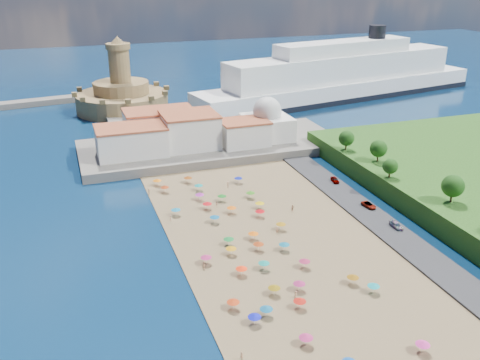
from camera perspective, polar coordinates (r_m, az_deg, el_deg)
name	(u,v)px	position (r m, az deg, el deg)	size (l,w,h in m)	color
ground	(259,254)	(121.97, 2.09, -7.92)	(700.00, 700.00, 0.00)	#071938
terrace	(211,146)	(187.73, -3.07, 3.61)	(90.00, 36.00, 3.00)	#59544C
jetty	(133,126)	(216.41, -11.32, 5.65)	(18.00, 70.00, 2.40)	#59544C
waterfront_buildings	(174,132)	(183.42, -7.10, 5.11)	(57.00, 29.00, 11.00)	silver
domed_building	(267,122)	(189.93, 2.89, 6.20)	(16.00, 16.00, 15.00)	silver
fortress	(122,96)	(243.89, -12.48, 8.74)	(40.00, 40.00, 32.40)	olive
cruise_ship	(342,78)	(265.56, 10.79, 10.65)	(154.22, 49.72, 33.36)	black
beach_parasols	(273,272)	(111.78, 3.55, -9.72)	(32.44, 113.80, 2.20)	gray
beachgoers	(252,252)	(120.38, 1.26, -7.72)	(35.29, 100.41, 1.89)	tan
parked_cars	(382,215)	(141.51, 14.95, -3.63)	(2.70, 70.09, 1.43)	gray
hillside_trees	(464,198)	(135.89, 22.80, -1.80)	(11.36, 105.42, 7.17)	#382314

